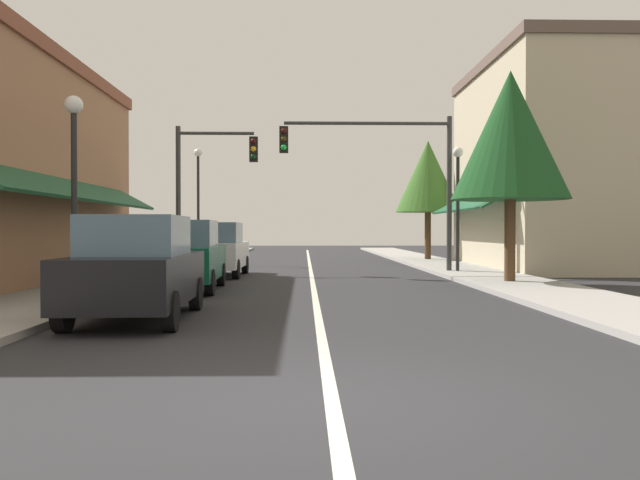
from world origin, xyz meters
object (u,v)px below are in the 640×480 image
parked_car_third_left (217,250)px  traffic_signal_left_corner (206,176)px  parked_car_nearest_left (137,268)px  traffic_signal_mast_arm (388,164)px  tree_right_far (428,177)px  street_lamp_left_near (74,162)px  street_lamp_left_far (198,187)px  tree_right_near (510,136)px  street_lamp_right_mid (458,187)px  parked_car_second_left (184,256)px

parked_car_third_left → traffic_signal_left_corner: traffic_signal_left_corner is taller
parked_car_nearest_left → parked_car_third_left: 10.59m
parked_car_nearest_left → traffic_signal_mast_arm: size_ratio=0.69×
tree_right_far → traffic_signal_left_corner: bearing=-140.8°
traffic_signal_left_corner → street_lamp_left_near: traffic_signal_left_corner is taller
tree_right_far → street_lamp_left_far: bearing=-167.9°
tree_right_near → tree_right_far: size_ratio=1.01×
street_lamp_left_far → tree_right_near: bearing=-47.5°
street_lamp_right_mid → tree_right_near: size_ratio=0.74×
parked_car_second_left → tree_right_far: (8.99, 15.07, 3.21)m
street_lamp_left_near → parked_car_third_left: bearing=79.0°
parked_car_second_left → traffic_signal_mast_arm: bearing=44.3°
traffic_signal_mast_arm → street_lamp_left_far: bearing=138.8°
parked_car_third_left → street_lamp_left_near: street_lamp_left_near is taller
tree_right_far → tree_right_near: bearing=-91.2°
parked_car_nearest_left → traffic_signal_mast_arm: bearing=62.3°
parked_car_nearest_left → parked_car_second_left: (-0.19, 5.42, 0.00)m
street_lamp_right_mid → street_lamp_left_far: street_lamp_left_far is taller
street_lamp_left_far → tree_right_far: tree_right_far is taller
tree_right_near → parked_car_nearest_left: bearing=-141.2°
traffic_signal_mast_arm → street_lamp_left_far: (-7.60, 6.65, -0.37)m
traffic_signal_mast_arm → street_lamp_right_mid: 2.52m
traffic_signal_left_corner → tree_right_near: 10.96m
street_lamp_left_far → traffic_signal_left_corner: bearing=-78.2°
street_lamp_right_mid → tree_right_near: tree_right_near is taller
parked_car_third_left → traffic_signal_left_corner: 3.43m
parked_car_third_left → traffic_signal_left_corner: bearing=108.5°
street_lamp_right_mid → street_lamp_left_near: bearing=-136.5°
traffic_signal_left_corner → street_lamp_left_near: bearing=-95.3°
parked_car_third_left → tree_right_far: bearing=49.0°
street_lamp_right_mid → parked_car_third_left: bearing=-175.0°
parked_car_nearest_left → traffic_signal_left_corner: traffic_signal_left_corner is taller
parked_car_nearest_left → traffic_signal_mast_arm: traffic_signal_mast_arm is taller
traffic_signal_left_corner → tree_right_near: size_ratio=0.89×
parked_car_second_left → street_lamp_left_near: (-1.54, -3.44, 1.99)m
traffic_signal_mast_arm → parked_car_nearest_left: bearing=-116.4°
traffic_signal_left_corner → tree_right_far: 12.32m
parked_car_third_left → traffic_signal_mast_arm: 6.55m
parked_car_third_left → parked_car_nearest_left: bearing=-88.9°
street_lamp_left_far → tree_right_far: 10.94m
street_lamp_left_near → tree_right_far: tree_right_far is taller
tree_right_near → parked_car_second_left: bearing=-170.7°
street_lamp_left_near → street_lamp_left_far: size_ratio=0.81×
traffic_signal_left_corner → street_lamp_right_mid: traffic_signal_left_corner is taller
parked_car_nearest_left → street_lamp_right_mid: bearing=53.0°
street_lamp_left_near → street_lamp_right_mid: street_lamp_right_mid is taller
traffic_signal_mast_arm → street_lamp_left_far: 10.11m
street_lamp_right_mid → street_lamp_left_far: size_ratio=0.85×
traffic_signal_left_corner → street_lamp_right_mid: bearing=-9.1°
parked_car_nearest_left → street_lamp_left_far: size_ratio=0.81×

